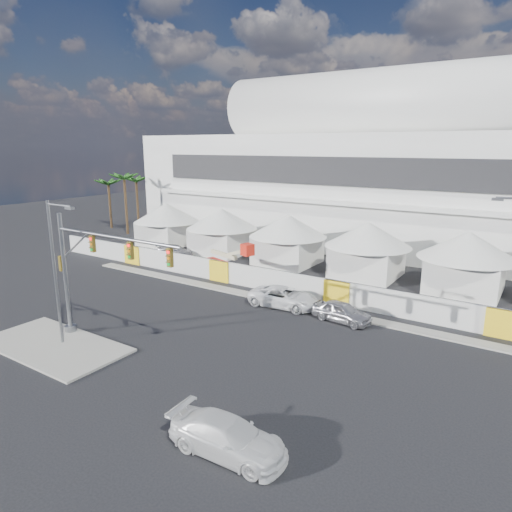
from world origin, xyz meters
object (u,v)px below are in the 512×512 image
Objects in this scene: pickup_curb at (284,297)px; streetlight_median at (56,264)px; sedan_silver at (342,312)px; boom_lift at (222,264)px; pickup_near at (228,437)px; traffic_mast at (85,272)px; lot_car_c at (175,250)px.

pickup_curb is 0.62× the size of streetlight_median.
sedan_silver is 16.17m from boom_lift.
pickup_near is 16.24m from streetlight_median.
traffic_mast reaches higher than sedan_silver.
streetlight_median is at bearing -67.18° from boom_lift.
lot_car_c is 0.56× the size of boom_lift.
lot_car_c is 0.40× the size of traffic_mast.
sedan_silver is 19.77m from streetlight_median.
lot_car_c is 25.37m from streetlight_median.
pickup_near is at bearing -144.62° from lot_car_c.
streetlight_median is at bearing 141.60° from sedan_silver.
sedan_silver is 18.08m from traffic_mast.
traffic_mast is (-14.56, 4.20, 3.94)m from pickup_near.
pickup_curb reaches higher than sedan_silver.
pickup_curb is (-5.16, 0.43, 0.04)m from sedan_silver.
boom_lift reaches higher than sedan_silver.
pickup_curb is 0.73× the size of boom_lift.
streetlight_median is at bearing 76.74° from pickup_near.
lot_car_c is (-24.60, 8.51, -0.13)m from sedan_silver.
sedan_silver is at bearing -2.21° from boom_lift.
traffic_mast is (-7.52, -12.71, 3.91)m from pickup_curb.
lot_car_c is at bearing 62.71° from pickup_curb.
pickup_curb is at bearing 19.53° from pickup_near.
pickup_near is 0.57× the size of streetlight_median.
pickup_curb is 15.28m from traffic_mast.
traffic_mast is at bearing 70.81° from pickup_near.
traffic_mast is at bearing -64.39° from boom_lift.
pickup_curb is at bearing 59.41° from traffic_mast.
pickup_near is 1.22× the size of lot_car_c.
streetlight_median reaches higher than pickup_near.
lot_car_c is 24.32m from traffic_mast.
streetlight_median is at bearing -116.79° from traffic_mast.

